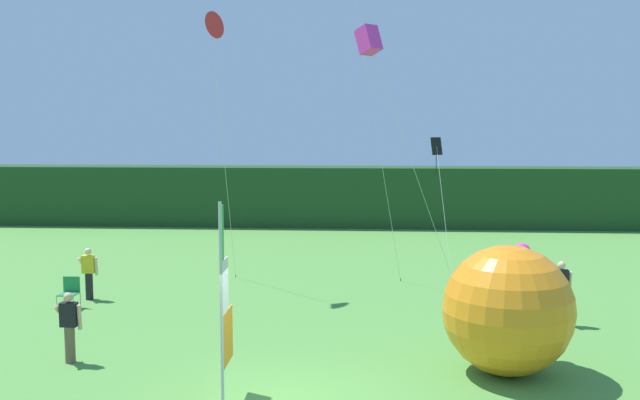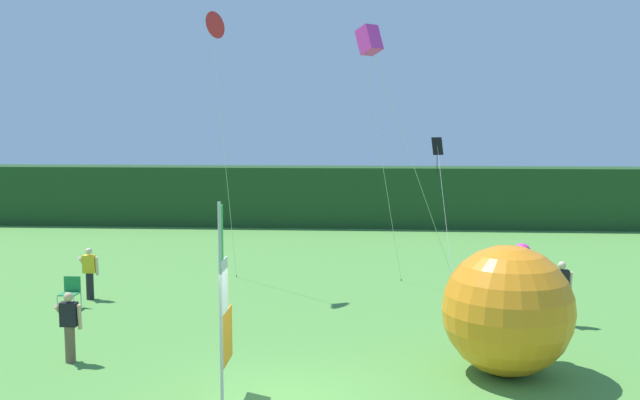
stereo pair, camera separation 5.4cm
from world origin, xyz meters
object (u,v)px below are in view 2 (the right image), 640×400
person_far_left (69,325)px  person_mid_field (561,291)px  kite_black_diamond_2 (438,156)px  folding_chair (70,290)px  kite_magenta_box_3 (369,41)px  inflatable_balloon (508,310)px  kite_red_delta_1 (212,27)px  banner_flag (224,307)px  person_near_banner (90,272)px

person_far_left → person_mid_field: bearing=17.8°
person_mid_field → kite_black_diamond_2: (-2.54, 6.70, 3.22)m
person_mid_field → kite_black_diamond_2: bearing=110.7°
folding_chair → kite_magenta_box_3: bearing=16.6°
inflatable_balloon → folding_chair: size_ratio=3.04×
kite_red_delta_1 → kite_black_diamond_2: (7.31, 3.09, -4.08)m
banner_flag → person_far_left: banner_flag is taller
kite_black_diamond_2 → folding_chair: bearing=-151.5°
inflatable_balloon → kite_magenta_box_3: size_ratio=0.33×
person_near_banner → kite_black_diamond_2: kite_black_diamond_2 is taller
inflatable_balloon → person_far_left: bearing=179.4°
kite_red_delta_1 → banner_flag: bearing=-76.8°
folding_chair → banner_flag: bearing=-48.5°
kite_red_delta_1 → kite_magenta_box_3: size_ratio=1.06×
inflatable_balloon → person_near_banner: bearing=153.2°
kite_magenta_box_3 → folding_chair: bearing=-163.4°
folding_chair → inflatable_balloon: bearing=-22.1°
banner_flag → person_far_left: size_ratio=2.44×
person_near_banner → inflatable_balloon: 12.49m
inflatable_balloon → folding_chair: 12.21m
person_mid_field → person_far_left: person_mid_field is taller
banner_flag → kite_red_delta_1: bearing=103.2°
banner_flag → kite_black_diamond_2: (5.12, 12.40, 2.28)m
person_mid_field → kite_red_delta_1: 12.78m
person_mid_field → folding_chair: bearing=176.6°
person_mid_field → kite_magenta_box_3: (-4.99, 3.29, 6.80)m
person_far_left → inflatable_balloon: (9.37, -0.10, 0.53)m
banner_flag → person_near_banner: (-5.60, 7.54, -1.00)m
person_near_banner → kite_red_delta_1: kite_red_delta_1 is taller
person_far_left → folding_chair: (-1.91, 4.48, -0.31)m
inflatable_balloon → kite_magenta_box_3: kite_magenta_box_3 is taller
person_near_banner → person_mid_field: bearing=-7.9°
kite_black_diamond_2 → kite_magenta_box_3: 5.52m
person_near_banner → kite_black_diamond_2: (10.72, 4.86, 3.28)m
person_near_banner → kite_magenta_box_3: 10.85m
person_near_banner → folding_chair: person_near_banner is taller
person_mid_field → kite_magenta_box_3: bearing=146.6°
banner_flag → person_mid_field: bearing=36.7°
person_near_banner → folding_chair: bearing=-98.0°
folding_chair → person_mid_field: bearing=-3.4°
banner_flag → person_mid_field: (7.66, 5.70, -0.93)m
person_mid_field → folding_chair: 13.43m
folding_chair → kite_red_delta_1: bearing=38.3°
inflatable_balloon → person_mid_field: bearing=60.8°
person_mid_field → banner_flag: bearing=-143.3°
banner_flag → kite_red_delta_1: 11.49m
person_far_left → kite_magenta_box_3: 11.75m
banner_flag → folding_chair: 8.77m
person_far_left → kite_red_delta_1: bearing=77.3°
person_far_left → kite_black_diamond_2: size_ratio=0.33×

